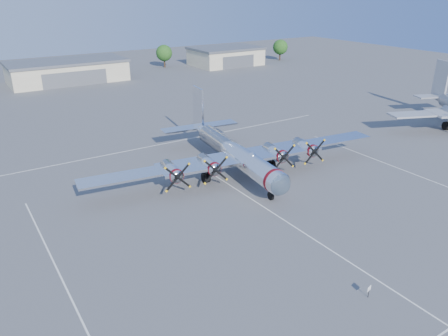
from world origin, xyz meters
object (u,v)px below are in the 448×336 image
hangar_east (226,56)px  main_bomber_b29 (233,171)px  hangar_center (67,71)px  info_placard (369,290)px  tree_far_east (280,47)px  tree_east (164,53)px

hangar_east → main_bomber_b29: (-45.14, -71.73, -2.71)m
hangar_center → hangar_east: 48.00m
main_bomber_b29 → info_placard: 27.30m
tree_far_east → hangar_center: bearing=178.3°
info_placard → hangar_east: bearing=48.4°
hangar_center → hangar_east: bearing=0.0°
hangar_east → info_placard: (-50.37, -98.52, -2.00)m
tree_east → hangar_center: bearing=-168.6°
hangar_center → tree_east: bearing=11.4°
hangar_east → tree_east: (-18.00, 6.04, 1.51)m
tree_east → info_placard: bearing=-107.2°
tree_far_east → info_placard: tree_far_east is taller
hangar_east → main_bomber_b29: hangar_east is taller
tree_east → info_placard: (-32.37, -104.55, -3.50)m
hangar_east → info_placard: size_ratio=20.17×
main_bomber_b29 → info_placard: bearing=-94.2°
tree_far_east → info_placard: 119.53m
main_bomber_b29 → hangar_east: bearing=64.7°
tree_far_east → main_bomber_b29: bearing=-133.0°
main_bomber_b29 → tree_far_east: bearing=53.8°
hangar_east → info_placard: 110.66m
info_placard → tree_east: bearing=58.3°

